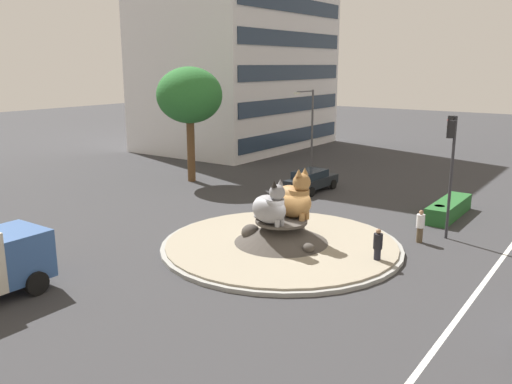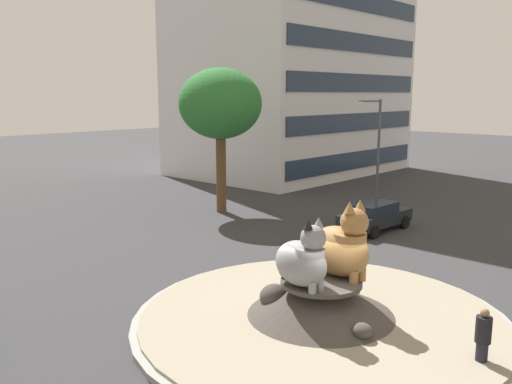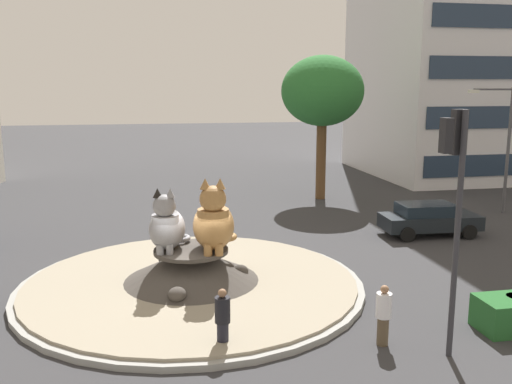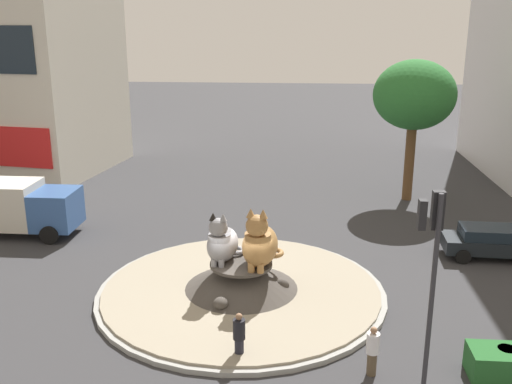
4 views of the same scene
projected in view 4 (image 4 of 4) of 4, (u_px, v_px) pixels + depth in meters
name	position (u px, v px, depth m)	size (l,w,h in m)	color
ground_plane	(241.00, 294.00, 22.64)	(160.00, 160.00, 0.00)	#333335
roundabout_island	(241.00, 284.00, 22.54)	(11.18, 11.18, 1.33)	gray
cat_statue_grey	(222.00, 243.00, 22.21)	(1.58, 2.11, 2.08)	gray
cat_statue_tabby	(260.00, 244.00, 21.76)	(1.82, 2.50, 2.41)	#9E703D
traffic_light_mast	(432.00, 252.00, 15.42)	(0.71, 0.54, 5.99)	#2D2D33
broadleaf_tree_behind_island	(414.00, 96.00, 32.92)	(4.67, 4.67, 8.19)	brown
pedestrian_white_shirt	(373.00, 350.00, 17.26)	(0.39, 0.39, 1.60)	brown
pedestrian_black_shirt	(239.00, 336.00, 18.00)	(0.39, 0.39, 1.62)	black
sedan_on_far_lane	(491.00, 241.00, 25.93)	(4.31, 2.08, 1.44)	black
delivery_box_truck	(9.00, 205.00, 28.64)	(6.61, 2.67, 2.67)	#335693
litter_bin	(506.00, 362.00, 17.35)	(0.56, 0.56, 0.90)	#2D4233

